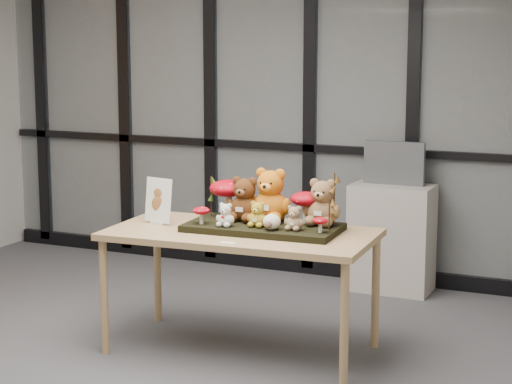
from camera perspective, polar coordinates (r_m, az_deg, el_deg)
The scene contains 25 objects.
floor at distance 5.84m, azimuth -9.90°, elevation -10.13°, with size 5.00×5.00×0.00m, color #4C4C51.
room_shell at distance 5.51m, azimuth -10.41°, elevation 6.54°, with size 5.00×5.00×5.00m.
glass_partition at distance 7.68m, azimuth 0.19°, elevation 5.62°, with size 4.90×0.06×2.78m.
display_table at distance 5.73m, azimuth -0.93°, elevation -3.06°, with size 1.68×0.90×0.77m.
diorama_tray at distance 5.72m, azimuth 0.44°, elevation -2.20°, with size 0.94×0.47×0.04m, color black.
bear_pooh_yellow at distance 5.78m, azimuth 0.91°, elevation -0.01°, with size 0.28×0.26×0.37m, color #C96711, non-canonical shape.
bear_brown_medium at distance 5.80m, azimuth -0.70°, elevation -0.28°, with size 0.23×0.21×0.31m, color #4B260E, non-canonical shape.
bear_tan_back at distance 5.68m, azimuth 4.11°, elevation -0.47°, with size 0.24×0.22×0.32m, color brown, non-canonical shape.
bear_small_yellow at distance 5.63m, azimuth 0.10°, elevation -1.28°, with size 0.13×0.12×0.17m, color #B19222, non-canonical shape.
bear_white_bow at distance 5.64m, azimuth -1.88°, elevation -1.33°, with size 0.12×0.11×0.16m, color silver, non-canonical shape.
bear_beige_small at distance 5.54m, azimuth 2.38°, elevation -1.53°, with size 0.12×0.11×0.16m, color #957856, non-canonical shape.
plush_cream_hedgehog at distance 5.55m, azimuth 0.98°, elevation -1.80°, with size 0.08×0.07×0.11m, color white, non-canonical shape.
mushroom_back_left at distance 5.93m, azimuth -1.74°, elevation -0.27°, with size 0.24×0.24×0.26m, color #96040F, non-canonical shape.
mushroom_back_right at distance 5.74m, azimuth 3.08°, elevation -0.85°, with size 0.19×0.19×0.22m, color #96040F, non-canonical shape.
mushroom_front_left at distance 5.72m, azimuth -3.38°, elevation -1.39°, with size 0.11×0.11×0.12m, color #96040F, non-canonical shape.
mushroom_front_right at distance 5.48m, azimuth 3.98°, elevation -1.98°, with size 0.09×0.09×0.10m, color #96040F, non-canonical shape.
sprig_green_far_left at distance 5.95m, azimuth -2.78°, elevation -0.27°, with size 0.05×0.05×0.26m, color #1D370C, non-canonical shape.
sprig_green_mid_left at distance 5.94m, azimuth -1.16°, elevation -0.45°, with size 0.05×0.05×0.22m, color #1D370C, non-canonical shape.
sprig_dry_far_right at distance 5.65m, azimuth 4.84°, elevation -0.47°, with size 0.05×0.05×0.33m, color brown, non-canonical shape.
sprig_dry_mid_right at distance 5.54m, azimuth 4.53°, elevation -1.40°, with size 0.05×0.05×0.19m, color brown, non-canonical shape.
sprig_green_centre at distance 5.89m, azimuth 0.47°, elevation -0.50°, with size 0.05×0.05×0.23m, color #1D370C, non-canonical shape.
sign_holder at distance 5.94m, azimuth -6.03°, elevation -0.66°, with size 0.21×0.08×0.29m.
label_card at distance 5.40m, azimuth -1.74°, elevation -3.14°, with size 0.09×0.03×0.00m, color white.
cabinet at distance 7.21m, azimuth 8.34°, elevation -2.82°, with size 0.62×0.36×0.83m, color #A49C92.
monitor at distance 7.12m, azimuth 8.50°, elevation 1.77°, with size 0.47×0.05×0.33m.
Camera 1 is at (3.12, -4.53, 1.98)m, focal length 65.00 mm.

